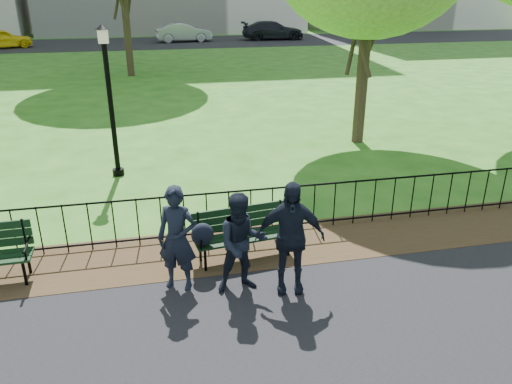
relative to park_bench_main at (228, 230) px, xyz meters
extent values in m
plane|color=#296019|center=(-0.03, -1.14, -0.57)|extent=(120.00, 120.00, 0.00)
cube|color=#312414|center=(-0.03, 0.36, -0.56)|extent=(60.00, 1.60, 0.01)
cube|color=black|center=(-0.03, 33.86, -0.57)|extent=(70.00, 9.00, 0.01)
cylinder|color=black|center=(-0.03, 0.86, 0.31)|extent=(24.00, 0.04, 0.04)
cylinder|color=black|center=(-0.03, 0.86, -0.45)|extent=(24.00, 0.04, 0.04)
cylinder|color=black|center=(-0.03, 0.86, -0.12)|extent=(0.02, 0.02, 0.90)
cube|color=black|center=(0.29, 0.01, -0.16)|extent=(1.70, 0.65, 0.04)
cube|color=black|center=(0.26, 0.25, 0.16)|extent=(1.65, 0.25, 0.41)
cylinder|color=black|center=(-0.41, -0.25, -0.37)|extent=(0.05, 0.05, 0.41)
cylinder|color=black|center=(1.02, -0.06, -0.37)|extent=(0.05, 0.05, 0.41)
cylinder|color=black|center=(-0.45, 0.08, -0.37)|extent=(0.05, 0.05, 0.41)
cylinder|color=black|center=(0.98, 0.27, -0.37)|extent=(0.05, 0.05, 0.41)
cylinder|color=black|center=(-0.49, -0.09, 0.01)|extent=(0.10, 0.52, 0.04)
cylinder|color=black|center=(1.06, 0.11, 0.01)|extent=(0.10, 0.52, 0.04)
ellipsoid|color=black|center=(-0.43, -0.17, 0.06)|extent=(0.39, 0.29, 0.39)
cylinder|color=black|center=(-3.13, -0.07, -0.35)|extent=(0.05, 0.05, 0.44)
cylinder|color=black|center=(-3.14, 0.28, -0.35)|extent=(0.05, 0.05, 0.44)
cylinder|color=black|center=(-3.07, 0.10, 0.04)|extent=(0.05, 0.55, 0.04)
cylinder|color=black|center=(-1.93, 4.56, -0.50)|extent=(0.27, 0.27, 0.16)
cylinder|color=black|center=(-1.93, 4.56, 0.99)|extent=(0.12, 0.12, 3.12)
cube|color=beige|center=(-1.93, 4.56, 2.64)|extent=(0.21, 0.21, 0.29)
cone|color=black|center=(-1.93, 4.56, 2.84)|extent=(0.31, 0.31, 0.12)
cylinder|color=#2D2116|center=(4.80, 5.94, 0.99)|extent=(0.33, 0.33, 3.13)
cylinder|color=#2D2116|center=(-1.81, 18.88, 1.61)|extent=(0.36, 0.36, 4.37)
imported|color=black|center=(-0.84, -0.59, 0.25)|extent=(0.70, 0.59, 1.62)
imported|color=black|center=(0.08, -0.86, 0.21)|extent=(0.76, 0.41, 1.54)
imported|color=black|center=(0.76, -1.00, 0.30)|extent=(1.08, 0.60, 1.73)
imported|color=yellow|center=(-10.82, 32.47, 0.10)|extent=(4.19, 3.03, 1.32)
imported|color=#9B9EA2|center=(2.05, 34.06, 0.15)|extent=(4.47, 1.89, 1.43)
imported|color=black|center=(9.32, 34.19, 0.17)|extent=(5.10, 2.24, 1.46)
camera|label=1|loc=(-1.09, -7.15, 3.70)|focal=35.00mm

